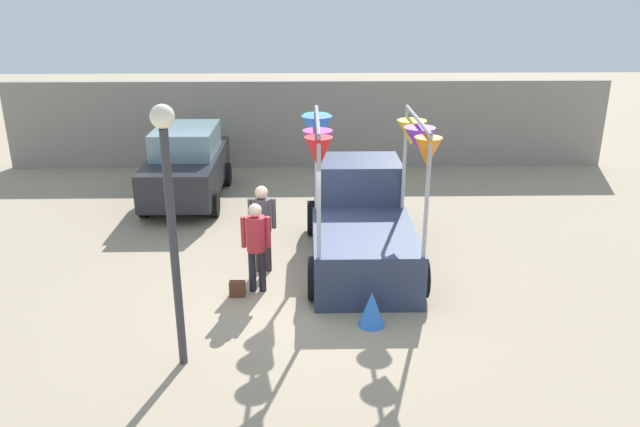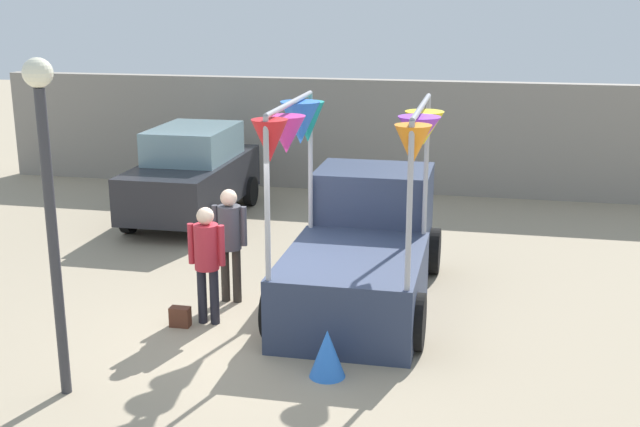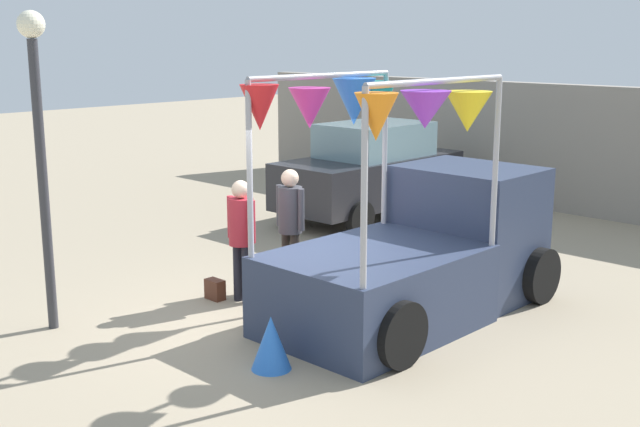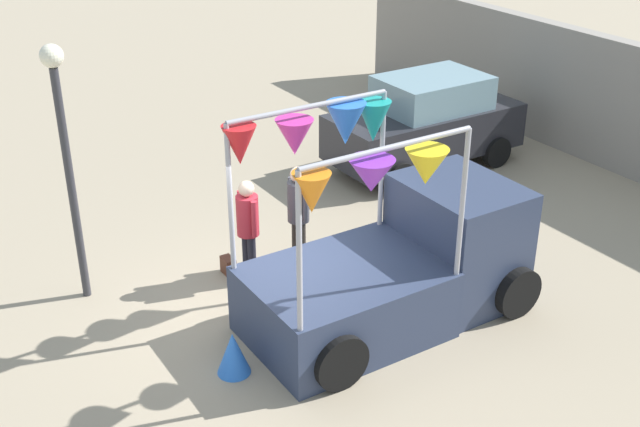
% 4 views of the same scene
% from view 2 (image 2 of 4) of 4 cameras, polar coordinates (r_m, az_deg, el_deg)
% --- Properties ---
extents(ground_plane, '(60.00, 60.00, 0.00)m').
position_cam_2_polar(ground_plane, '(11.19, -3.36, -8.24)').
color(ground_plane, gray).
extents(vendor_truck, '(2.41, 4.07, 3.10)m').
position_cam_2_polar(vendor_truck, '(12.03, 3.08, -1.87)').
color(vendor_truck, '#2D3851').
rests_on(vendor_truck, ground).
extents(parked_car, '(1.88, 4.00, 1.88)m').
position_cam_2_polar(parked_car, '(16.61, -9.03, 2.85)').
color(parked_car, '#26262B').
rests_on(parked_car, ground).
extents(person_customer, '(0.53, 0.34, 1.68)m').
position_cam_2_polar(person_customer, '(11.14, -8.06, -2.88)').
color(person_customer, black).
rests_on(person_customer, ground).
extents(person_vendor, '(0.53, 0.34, 1.73)m').
position_cam_2_polar(person_vendor, '(11.89, -6.43, -1.48)').
color(person_vendor, '#2D2823').
rests_on(person_vendor, ground).
extents(handbag, '(0.28, 0.16, 0.28)m').
position_cam_2_polar(handbag, '(11.39, -9.91, -7.25)').
color(handbag, '#592D1E').
rests_on(handbag, ground).
extents(street_lamp, '(0.32, 0.32, 3.83)m').
position_cam_2_polar(street_lamp, '(9.14, -18.80, 2.17)').
color(street_lamp, '#333338').
rests_on(street_lamp, ground).
extents(brick_boundary_wall, '(18.00, 0.36, 2.60)m').
position_cam_2_polar(brick_boundary_wall, '(18.81, 3.34, 5.56)').
color(brick_boundary_wall, gray).
rests_on(brick_boundary_wall, ground).
extents(folded_kite_bundle_azure, '(0.58, 0.58, 0.60)m').
position_cam_2_polar(folded_kite_bundle_azure, '(9.76, 0.52, -9.91)').
color(folded_kite_bundle_azure, blue).
rests_on(folded_kite_bundle_azure, ground).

